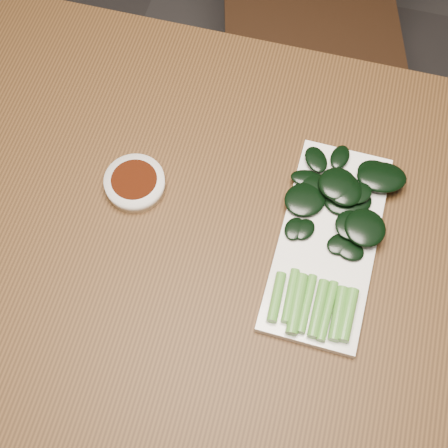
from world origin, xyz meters
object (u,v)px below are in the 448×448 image
sauce_bowl (135,183)px  serving_plate (328,241)px  gai_lan (337,223)px  table (221,259)px

sauce_bowl → serving_plate: 0.31m
sauce_bowl → gai_lan: 0.32m
table → serving_plate: size_ratio=4.26×
serving_plate → table: bearing=-166.4°
table → sauce_bowl: size_ratio=14.92×
table → gai_lan: 0.20m
table → serving_plate: (0.16, 0.04, 0.08)m
table → gai_lan: (0.16, 0.06, 0.10)m
sauce_bowl → gai_lan: gai_lan is taller
table → serving_plate: serving_plate is taller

